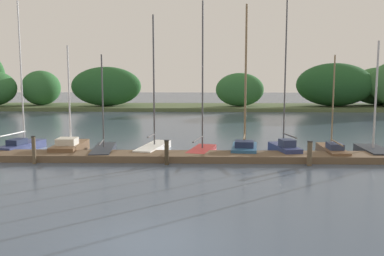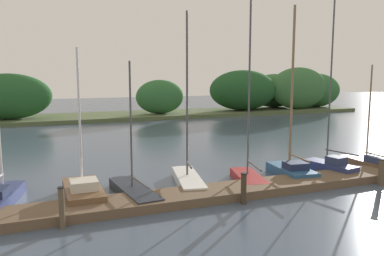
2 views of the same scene
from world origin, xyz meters
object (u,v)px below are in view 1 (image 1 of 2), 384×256
object	(u,v)px
sailboat_2	(23,144)
mooring_piling_3	(310,153)
sailboat_5	(154,146)
mooring_piling_1	(34,150)
sailboat_7	(244,146)
sailboat_3	(70,147)
mooring_piling_2	(167,152)
sailboat_9	(332,150)
sailboat_6	(202,148)
sailboat_8	(284,147)
sailboat_4	(104,150)
sailboat_10	(374,150)

from	to	relation	value
sailboat_2	mooring_piling_3	xyz separation A→B (m)	(15.54, -3.55, 0.21)
sailboat_5	mooring_piling_1	distance (m)	6.49
mooring_piling_3	mooring_piling_1	bearing A→B (deg)	179.58
sailboat_5	sailboat_7	xyz separation A→B (m)	(5.06, -0.71, 0.13)
sailboat_3	sailboat_2	bearing A→B (deg)	77.52
sailboat_2	mooring_piling_2	bearing A→B (deg)	-98.80
sailboat_9	mooring_piling_3	size ratio (longest dim) A/B	4.48
sailboat_2	sailboat_5	distance (m)	7.58
sailboat_6	mooring_piling_1	size ratio (longest dim) A/B	5.96
sailboat_9	mooring_piling_3	xyz separation A→B (m)	(-1.78, -2.41, 0.28)
sailboat_2	sailboat_3	size ratio (longest dim) A/B	1.42
mooring_piling_1	sailboat_8	bearing A→B (deg)	10.46
sailboat_3	sailboat_4	distance (m)	1.98
sailboat_8	mooring_piling_1	xyz separation A→B (m)	(-12.77, -2.36, 0.24)
sailboat_7	sailboat_10	bearing A→B (deg)	-83.59
sailboat_7	sailboat_5	bearing A→B (deg)	89.01
sailboat_2	sailboat_10	xyz separation A→B (m)	(19.62, -0.95, -0.08)
sailboat_7	sailboat_8	world-z (taller)	sailboat_8
sailboat_3	sailboat_4	world-z (taller)	sailboat_3
mooring_piling_2	sailboat_9	bearing A→B (deg)	15.08
sailboat_3	sailboat_9	xyz separation A→B (m)	(14.39, -0.47, -0.04)
sailboat_5	mooring_piling_3	size ratio (longest dim) A/B	6.31
sailboat_2	mooring_piling_3	distance (m)	15.95
sailboat_2	sailboat_7	bearing A→B (deg)	-80.64
sailboat_6	sailboat_9	distance (m)	7.02
sailboat_8	sailboat_3	bearing A→B (deg)	76.38
sailboat_7	sailboat_8	xyz separation A→B (m)	(2.12, -0.21, -0.01)
sailboat_5	sailboat_6	xyz separation A→B (m)	(2.73, -0.68, 0.04)
sailboat_6	sailboat_9	world-z (taller)	sailboat_6
sailboat_6	sailboat_8	distance (m)	4.46
sailboat_3	sailboat_7	xyz separation A→B (m)	(9.70, -0.22, 0.09)
sailboat_5	sailboat_9	bearing A→B (deg)	-83.71
sailboat_2	sailboat_8	xyz separation A→B (m)	(14.76, -1.09, 0.06)
sailboat_8	sailboat_10	xyz separation A→B (m)	(4.86, 0.13, -0.14)
sailboat_3	sailboat_8	world-z (taller)	sailboat_8
sailboat_7	mooring_piling_1	size ratio (longest dim) A/B	5.83
sailboat_3	sailboat_9	size ratio (longest dim) A/B	1.10
sailboat_10	mooring_piling_3	bearing A→B (deg)	123.02
sailboat_5	mooring_piling_2	bearing A→B (deg)	-151.24
sailboat_4	mooring_piling_2	xyz separation A→B (m)	(3.69, -2.53, 0.37)
sailboat_7	sailboat_2	bearing A→B (deg)	93.07
sailboat_2	sailboat_6	size ratio (longest dim) A/B	1.02
sailboat_5	sailboat_10	distance (m)	12.07
sailboat_3	mooring_piling_1	xyz separation A→B (m)	(-0.95, -2.79, 0.33)
sailboat_8	mooring_piling_2	distance (m)	6.63
sailboat_2	sailboat_8	world-z (taller)	sailboat_2
sailboat_4	sailboat_8	xyz separation A→B (m)	(9.87, -0.13, 0.21)
mooring_piling_1	sailboat_2	bearing A→B (deg)	120.02
sailboat_6	sailboat_7	size ratio (longest dim) A/B	1.02
sailboat_8	mooring_piling_2	bearing A→B (deg)	99.70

